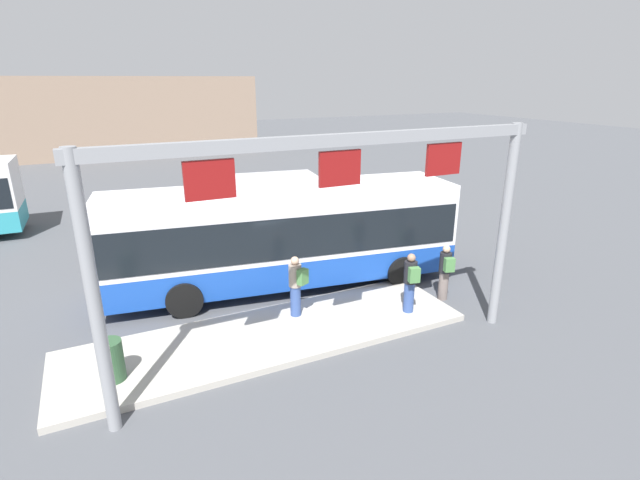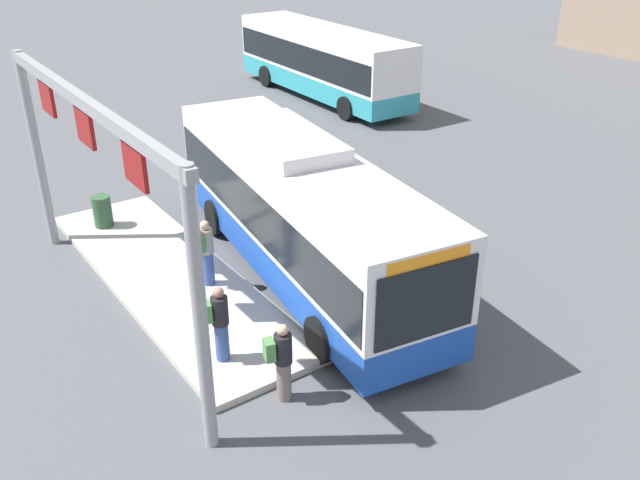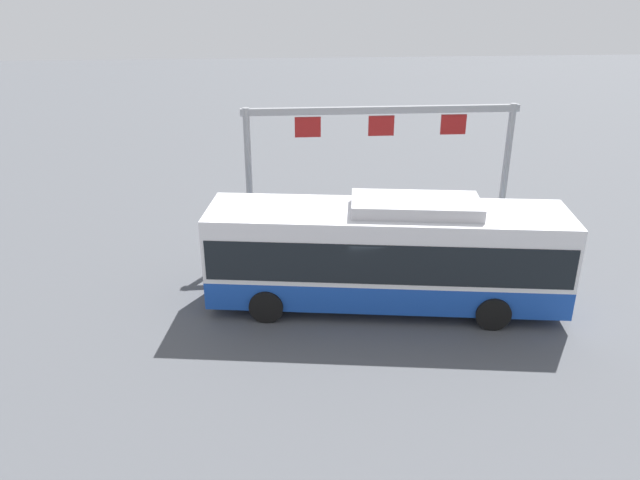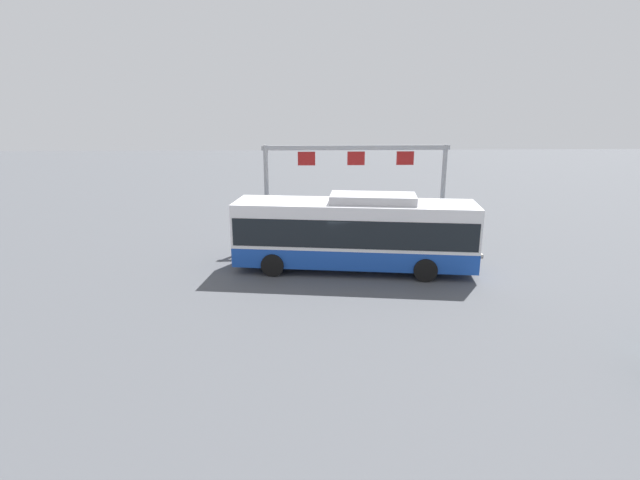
{
  "view_description": "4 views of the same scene",
  "coord_description": "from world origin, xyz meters",
  "px_view_note": "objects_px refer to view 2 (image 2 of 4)",
  "views": [
    {
      "loc": [
        -4.94,
        -12.79,
        6.17
      ],
      "look_at": [
        0.9,
        -0.73,
        1.59
      ],
      "focal_mm": 26.57,
      "sensor_mm": 36.0,
      "label": 1
    },
    {
      "loc": [
        12.61,
        -8.3,
        8.62
      ],
      "look_at": [
        1.66,
        -0.59,
        1.77
      ],
      "focal_mm": 38.51,
      "sensor_mm": 36.0,
      "label": 2
    },
    {
      "loc": [
        3.3,
        16.45,
        9.41
      ],
      "look_at": [
        1.89,
        -1.01,
        1.8
      ],
      "focal_mm": 34.62,
      "sensor_mm": 36.0,
      "label": 3
    },
    {
      "loc": [
        2.38,
        20.87,
        7.2
      ],
      "look_at": [
        1.47,
        -1.03,
        1.12
      ],
      "focal_mm": 27.48,
      "sensor_mm": 36.0,
      "label": 4
    }
  ],
  "objects_px": {
    "person_boarding": "(282,360)",
    "trash_bin": "(102,211)",
    "person_waiting_mid": "(206,251)",
    "bus_main": "(300,207)",
    "person_waiting_near": "(219,322)",
    "bus_background_left": "(323,58)"
  },
  "relations": [
    {
      "from": "person_boarding",
      "to": "trash_bin",
      "type": "height_order",
      "value": "person_boarding"
    },
    {
      "from": "person_waiting_mid",
      "to": "bus_main",
      "type": "bearing_deg",
      "value": -39.93
    },
    {
      "from": "person_boarding",
      "to": "person_waiting_near",
      "type": "relative_size",
      "value": 1.0
    },
    {
      "from": "person_waiting_mid",
      "to": "trash_bin",
      "type": "distance_m",
      "value": 4.71
    },
    {
      "from": "bus_background_left",
      "to": "person_waiting_mid",
      "type": "bearing_deg",
      "value": -43.02
    },
    {
      "from": "person_waiting_near",
      "to": "trash_bin",
      "type": "distance_m",
      "value": 7.43
    },
    {
      "from": "bus_background_left",
      "to": "person_waiting_near",
      "type": "distance_m",
      "value": 20.44
    },
    {
      "from": "person_waiting_near",
      "to": "person_waiting_mid",
      "type": "bearing_deg",
      "value": 82.99
    },
    {
      "from": "bus_background_left",
      "to": "trash_bin",
      "type": "relative_size",
      "value": 11.92
    },
    {
      "from": "person_boarding",
      "to": "trash_bin",
      "type": "distance_m",
      "value": 9.0
    },
    {
      "from": "bus_background_left",
      "to": "person_boarding",
      "type": "bearing_deg",
      "value": -36.07
    },
    {
      "from": "bus_main",
      "to": "bus_background_left",
      "type": "bearing_deg",
      "value": 151.07
    },
    {
      "from": "person_boarding",
      "to": "bus_background_left",
      "type": "bearing_deg",
      "value": 68.55
    },
    {
      "from": "bus_background_left",
      "to": "person_waiting_near",
      "type": "bearing_deg",
      "value": -39.77
    },
    {
      "from": "trash_bin",
      "to": "bus_main",
      "type": "bearing_deg",
      "value": 32.19
    },
    {
      "from": "bus_main",
      "to": "person_waiting_mid",
      "type": "distance_m",
      "value": 2.49
    },
    {
      "from": "trash_bin",
      "to": "person_waiting_near",
      "type": "bearing_deg",
      "value": -1.55
    },
    {
      "from": "bus_main",
      "to": "person_waiting_near",
      "type": "xyz_separation_m",
      "value": [
        2.27,
        -3.44,
        -0.76
      ]
    },
    {
      "from": "bus_main",
      "to": "trash_bin",
      "type": "distance_m",
      "value": 6.2
    },
    {
      "from": "bus_main",
      "to": "trash_bin",
      "type": "xyz_separation_m",
      "value": [
        -5.15,
        -3.24,
        -1.2
      ]
    },
    {
      "from": "person_waiting_mid",
      "to": "trash_bin",
      "type": "xyz_separation_m",
      "value": [
        -4.6,
        -0.93,
        -0.44
      ]
    },
    {
      "from": "bus_main",
      "to": "person_waiting_mid",
      "type": "xyz_separation_m",
      "value": [
        -0.55,
        -2.31,
        -0.76
      ]
    }
  ]
}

